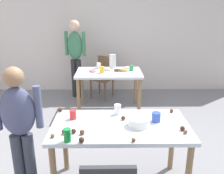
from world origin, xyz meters
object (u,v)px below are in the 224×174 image
object	(u,v)px
soda_can	(67,135)
pitcher_far	(113,61)
person_adult_far	(75,52)
chair_far_table	(104,75)
dining_table_far	(109,77)
mixing_bowl	(139,122)
dining_table_near	(120,133)
person_girl_near	(19,124)

from	to	relation	value
soda_can	pitcher_far	bearing A→B (deg)	80.87
person_adult_far	pitcher_far	size ratio (longest dim) A/B	6.22
chair_far_table	pitcher_far	xyz separation A→B (m)	(0.18, -0.44, 0.38)
dining_table_far	person_adult_far	size ratio (longest dim) A/B	0.73
soda_can	mixing_bowl	bearing A→B (deg)	23.85
mixing_bowl	pitcher_far	xyz separation A→B (m)	(-0.22, 2.40, 0.09)
dining_table_near	chair_far_table	distance (m)	2.82
mixing_bowl	soda_can	world-z (taller)	soda_can
person_girl_near	pitcher_far	bearing A→B (deg)	69.46
dining_table_far	mixing_bowl	xyz separation A→B (m)	(0.29, -2.11, 0.15)
dining_table_far	person_adult_far	world-z (taller)	person_adult_far
chair_far_table	pitcher_far	distance (m)	0.61
chair_far_table	soda_can	world-z (taller)	soda_can
dining_table_near	person_girl_near	bearing A→B (deg)	-174.33
dining_table_far	person_girl_near	xyz separation A→B (m)	(-0.85, -2.18, 0.16)
dining_table_far	person_adult_far	bearing A→B (deg)	133.13
chair_far_table	person_girl_near	xyz separation A→B (m)	(-0.74, -2.90, 0.31)
dining_table_near	dining_table_far	bearing A→B (deg)	93.13
person_girl_near	dining_table_far	bearing A→B (deg)	68.65
dining_table_near	person_adult_far	xyz separation A→B (m)	(-0.80, 2.82, 0.33)
soda_can	pitcher_far	distance (m)	2.72
chair_far_table	soda_can	size ratio (longest dim) A/B	7.13
person_girl_near	mixing_bowl	xyz separation A→B (m)	(1.15, 0.07, -0.02)
dining_table_far	soda_can	bearing A→B (deg)	-98.55
dining_table_far	person_girl_near	distance (m)	2.35
soda_can	chair_far_table	bearing A→B (deg)	85.41
dining_table_far	person_adult_far	distance (m)	1.06
person_adult_far	soda_can	xyz separation A→B (m)	(0.33, -3.14, -0.17)
chair_far_table	person_adult_far	distance (m)	0.76
dining_table_far	person_girl_near	size ratio (longest dim) A/B	0.86
chair_far_table	pitcher_far	bearing A→B (deg)	-67.67
person_adult_far	mixing_bowl	xyz separation A→B (m)	(0.99, -2.85, -0.19)
chair_far_table	mixing_bowl	xyz separation A→B (m)	(0.40, -2.84, 0.30)
dining_table_near	mixing_bowl	bearing A→B (deg)	-9.19
pitcher_far	mixing_bowl	bearing A→B (deg)	-84.65
chair_far_table	person_girl_near	world-z (taller)	person_girl_near
person_girl_near	pitcher_far	world-z (taller)	person_girl_near
dining_table_far	mixing_bowl	distance (m)	2.14
pitcher_far	person_adult_far	bearing A→B (deg)	149.17
soda_can	pitcher_far	xyz separation A→B (m)	(0.43, 2.69, 0.07)
chair_far_table	mixing_bowl	world-z (taller)	chair_far_table
chair_far_table	soda_can	bearing A→B (deg)	-94.59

